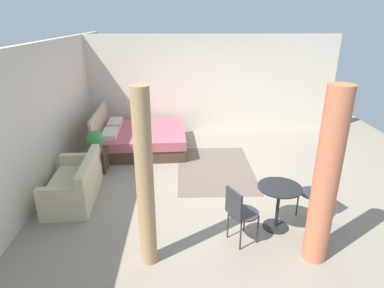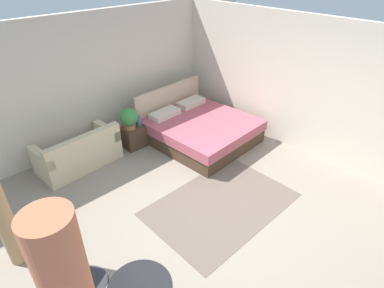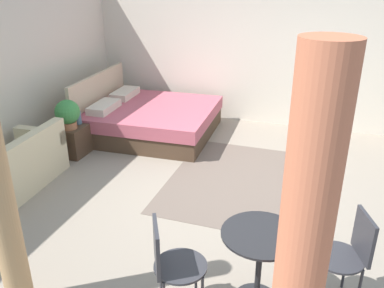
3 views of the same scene
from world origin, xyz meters
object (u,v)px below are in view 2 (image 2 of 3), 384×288
potted_plant (129,118)px  cafe_chair_near_window (80,277)px  nightstand (135,136)px  vase (139,121)px  bed (199,129)px  couch (80,154)px

potted_plant → cafe_chair_near_window: (-2.38, -2.56, -0.16)m
potted_plant → cafe_chair_near_window: 3.50m
nightstand → vase: vase is taller
nightstand → potted_plant: (-0.10, -0.00, 0.47)m
vase → potted_plant: bearing=176.9°
bed → couch: (-2.33, 0.86, -0.01)m
couch → nightstand: (1.18, -0.12, -0.04)m
nightstand → potted_plant: bearing=-177.1°
couch → nightstand: bearing=-5.7°
nightstand → cafe_chair_near_window: (-2.48, -2.56, 0.30)m
nightstand → potted_plant: potted_plant is taller
bed → couch: size_ratio=1.41×
couch → cafe_chair_near_window: (-1.30, -2.68, 0.27)m
potted_plant → cafe_chair_near_window: bearing=-132.9°
bed → cafe_chair_near_window: bed is taller
bed → vase: bearing=144.9°
nightstand → vase: size_ratio=2.51×
bed → vase: 1.29m
couch → nightstand: couch is taller
nightstand → cafe_chair_near_window: bearing=-134.0°
potted_plant → cafe_chair_near_window: size_ratio=0.51×
potted_plant → vase: (0.22, -0.01, -0.14)m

